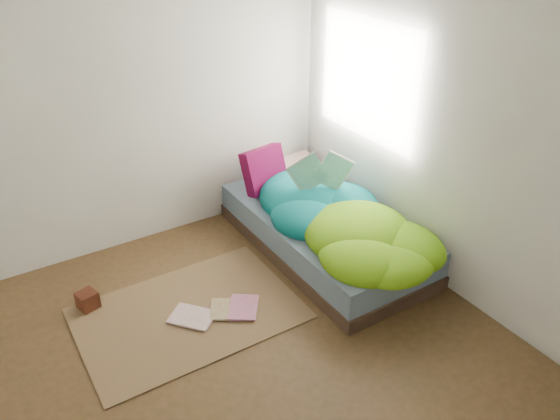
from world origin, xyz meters
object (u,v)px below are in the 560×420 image
(floor_book_b, at_px, (229,307))
(open_book, at_px, (322,162))
(floor_book_a, at_px, (185,327))
(bed, at_px, (324,233))
(pillow_magenta, at_px, (264,170))
(wooden_box, at_px, (88,300))

(floor_book_b, bearing_deg, open_book, 54.28)
(open_book, relative_size, floor_book_a, 1.44)
(bed, xyz_separation_m, floor_book_a, (-1.46, -0.32, -0.14))
(pillow_magenta, relative_size, floor_book_a, 1.29)
(floor_book_a, height_order, floor_book_b, floor_book_b)
(bed, distance_m, floor_book_a, 1.50)
(pillow_magenta, xyz_separation_m, open_book, (0.19, -0.61, 0.28))
(open_book, xyz_separation_m, floor_book_b, (-1.10, -0.37, -0.79))
(bed, xyz_separation_m, floor_book_b, (-1.09, -0.29, -0.14))
(bed, height_order, open_book, open_book)
(bed, height_order, wooden_box, bed)
(open_book, bearing_deg, bed, -73.35)
(open_book, bearing_deg, floor_book_b, -140.72)
(pillow_magenta, relative_size, open_book, 0.89)
(open_book, distance_m, wooden_box, 2.13)
(bed, distance_m, open_book, 0.66)
(pillow_magenta, height_order, open_book, open_book)
(wooden_box, bearing_deg, open_book, -6.08)
(wooden_box, xyz_separation_m, floor_book_a, (0.53, -0.61, -0.06))
(pillow_magenta, height_order, floor_book_a, pillow_magenta)
(open_book, xyz_separation_m, floor_book_a, (-1.47, -0.40, -0.80))
(wooden_box, bearing_deg, pillow_magenta, 12.52)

